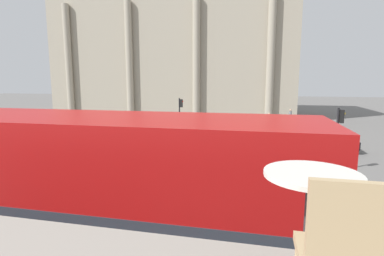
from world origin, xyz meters
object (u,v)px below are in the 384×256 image
at_px(plaza_building_left, 179,54).
at_px(traffic_light_near, 316,150).
at_px(double_decker_bus, 74,198).
at_px(cafe_dining_table, 311,202).
at_px(traffic_light_far, 180,111).
at_px(pedestrian_black, 269,120).
at_px(car_black, 323,141).
at_px(pedestrian_grey, 290,116).
at_px(traffic_light_mid, 339,130).

relative_size(plaza_building_left, traffic_light_near, 9.42).
distance_m(double_decker_bus, cafe_dining_table, 5.80).
bearing_deg(traffic_light_far, pedestrian_black, 30.92).
relative_size(cafe_dining_table, pedestrian_black, 0.41).
distance_m(plaza_building_left, car_black, 29.16).
height_order(cafe_dining_table, traffic_light_near, cafe_dining_table).
distance_m(traffic_light_near, pedestrian_grey, 23.32).
height_order(traffic_light_near, car_black, traffic_light_near).
relative_size(double_decker_bus, plaza_building_left, 0.31).
bearing_deg(traffic_light_far, pedestrian_grey, 42.19).
xyz_separation_m(traffic_light_near, pedestrian_grey, (1.35, 23.24, -1.30)).
distance_m(plaza_building_left, pedestrian_grey, 19.99).
distance_m(plaza_building_left, traffic_light_far, 21.01).
distance_m(cafe_dining_table, traffic_light_far, 24.67).
xyz_separation_m(double_decker_bus, traffic_light_far, (-2.87, 19.98, -0.09)).
bearing_deg(traffic_light_far, traffic_light_mid, -38.12).
relative_size(traffic_light_mid, pedestrian_black, 1.93).
distance_m(cafe_dining_table, traffic_light_near, 9.90).
bearing_deg(car_black, double_decker_bus, 79.28).
height_order(double_decker_bus, cafe_dining_table, cafe_dining_table).
height_order(cafe_dining_table, pedestrian_grey, cafe_dining_table).
xyz_separation_m(car_black, pedestrian_black, (-3.44, 8.09, 0.34)).
bearing_deg(cafe_dining_table, pedestrian_grey, 84.54).
bearing_deg(plaza_building_left, pedestrian_grey, -32.76).
height_order(pedestrian_black, pedestrian_grey, pedestrian_black).
xyz_separation_m(double_decker_bus, cafe_dining_table, (4.22, -3.57, 1.77)).
relative_size(traffic_light_near, car_black, 0.84).
height_order(car_black, pedestrian_black, pedestrian_black).
relative_size(double_decker_bus, traffic_light_near, 2.94).
height_order(traffic_light_mid, pedestrian_grey, traffic_light_mid).
bearing_deg(pedestrian_grey, plaza_building_left, -24.87).
xyz_separation_m(cafe_dining_table, traffic_light_near, (1.79, 9.58, -1.75)).
xyz_separation_m(cafe_dining_table, car_black, (4.14, 20.12, -3.37)).
xyz_separation_m(double_decker_bus, traffic_light_near, (6.01, 6.01, 0.02)).
distance_m(traffic_light_mid, pedestrian_black, 13.65).
distance_m(double_decker_bus, traffic_light_mid, 13.97).
height_order(double_decker_bus, traffic_light_near, double_decker_bus).
height_order(plaza_building_left, car_black, plaza_building_left).
height_order(cafe_dining_table, car_black, cafe_dining_table).
height_order(cafe_dining_table, plaza_building_left, plaza_building_left).
height_order(double_decker_bus, pedestrian_black, double_decker_bus).
distance_m(traffic_light_far, pedestrian_black, 9.15).
relative_size(car_black, pedestrian_black, 2.34).
bearing_deg(traffic_light_far, traffic_light_near, -57.57).
distance_m(car_black, pedestrian_grey, 12.75).
bearing_deg(traffic_light_near, plaza_building_left, 113.00).
height_order(cafe_dining_table, traffic_light_far, cafe_dining_table).
xyz_separation_m(plaza_building_left, pedestrian_black, (12.99, -14.54, -7.93)).
relative_size(double_decker_bus, cafe_dining_table, 14.26).
xyz_separation_m(traffic_light_near, pedestrian_black, (-1.09, 18.64, -1.28)).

